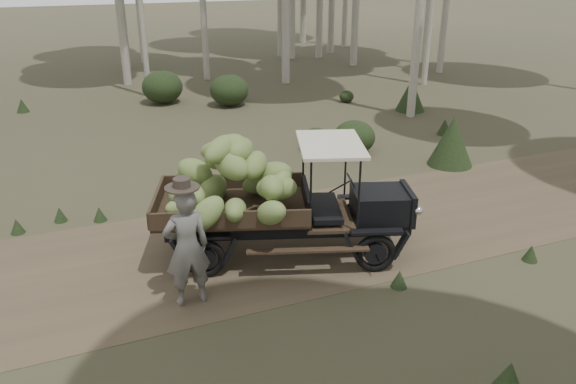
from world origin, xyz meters
The scene contains 5 objects.
ground centered at (0.00, 0.00, 0.00)m, with size 120.00×120.00×0.00m, color #473D2B.
dirt_track centered at (0.00, 0.00, 0.00)m, with size 70.00×4.00×0.01m, color brown.
banana_truck centered at (1.46, -0.32, 1.33)m, with size 4.67×2.88×2.27m.
farmer centered at (0.02, -1.33, 0.96)m, with size 0.70×0.52×2.04m.
undergrowth centered at (-0.19, 0.61, 0.54)m, with size 21.40×23.89×1.31m.
Camera 1 is at (-1.37, -8.66, 4.90)m, focal length 35.00 mm.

